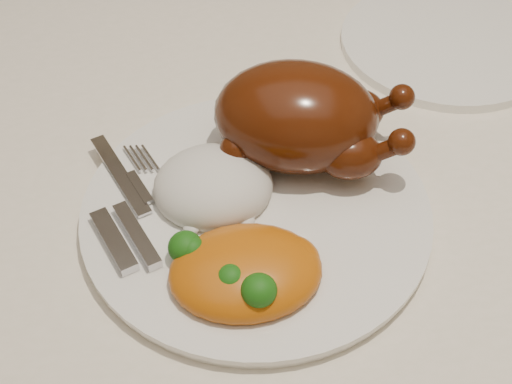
{
  "coord_description": "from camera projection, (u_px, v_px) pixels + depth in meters",
  "views": [
    {
      "loc": [
        -0.04,
        -0.52,
        1.25
      ],
      "look_at": [
        -0.01,
        -0.1,
        0.8
      ],
      "focal_mm": 50.0,
      "sensor_mm": 36.0,
      "label": 1
    }
  ],
  "objects": [
    {
      "name": "cutlery",
      "position": [
        126.0,
        216.0,
        0.62
      ],
      "size": [
        0.07,
        0.17,
        0.01
      ],
      "rotation": [
        0.0,
        0.0,
        0.45
      ],
      "color": "#BCBCC3",
      "rests_on": "dinner_plate"
    },
    {
      "name": "roast_chicken",
      "position": [
        301.0,
        117.0,
        0.65
      ],
      "size": [
        0.2,
        0.14,
        0.1
      ],
      "rotation": [
        0.0,
        0.0,
        -0.21
      ],
      "color": "#4F1C08",
      "rests_on": "dinner_plate"
    },
    {
      "name": "side_plate",
      "position": [
        446.0,
        42.0,
        0.82
      ],
      "size": [
        0.26,
        0.26,
        0.01
      ],
      "primitive_type": "cylinder",
      "rotation": [
        0.0,
        0.0,
        -0.08
      ],
      "color": "white",
      "rests_on": "tablecloth"
    },
    {
      "name": "dining_table",
      "position": [
        256.0,
        214.0,
        0.79
      ],
      "size": [
        1.6,
        0.9,
        0.76
      ],
      "color": "brown",
      "rests_on": "floor"
    },
    {
      "name": "mac_and_cheese",
      "position": [
        248.0,
        270.0,
        0.58
      ],
      "size": [
        0.13,
        0.1,
        0.05
      ],
      "rotation": [
        0.0,
        0.0,
        0.06
      ],
      "color": "#C46C0C",
      "rests_on": "dinner_plate"
    },
    {
      "name": "rice_mound",
      "position": [
        213.0,
        187.0,
        0.64
      ],
      "size": [
        0.12,
        0.11,
        0.06
      ],
      "rotation": [
        0.0,
        0.0,
        0.09
      ],
      "color": "silver",
      "rests_on": "dinner_plate"
    },
    {
      "name": "tablecloth",
      "position": [
        256.0,
        167.0,
        0.73
      ],
      "size": [
        1.73,
        1.03,
        0.18
      ],
      "color": "white",
      "rests_on": "dining_table"
    },
    {
      "name": "dinner_plate",
      "position": [
        256.0,
        212.0,
        0.64
      ],
      "size": [
        0.37,
        0.37,
        0.01
      ],
      "primitive_type": "cylinder",
      "rotation": [
        0.0,
        0.0,
        0.22
      ],
      "color": "white",
      "rests_on": "tablecloth"
    }
  ]
}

